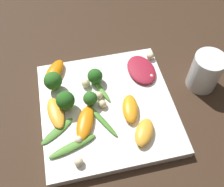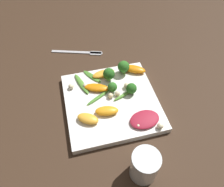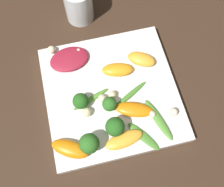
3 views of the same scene
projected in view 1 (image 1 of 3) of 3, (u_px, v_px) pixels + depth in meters
ground_plane at (108, 110)px, 0.56m from camera, size 2.40×2.40×0.00m
plate at (107, 108)px, 0.55m from camera, size 0.27×0.27×0.02m
drinking_glass at (205, 72)px, 0.57m from camera, size 0.07×0.07×0.09m
radicchio_leaf_0 at (141, 70)px, 0.59m from camera, size 0.07×0.09×0.01m
orange_segment_0 at (56, 112)px, 0.53m from camera, size 0.04×0.08×0.02m
orange_segment_1 at (130, 109)px, 0.53m from camera, size 0.04×0.07×0.02m
orange_segment_2 at (85, 123)px, 0.51m from camera, size 0.06×0.08×0.02m
orange_segment_3 at (54, 72)px, 0.58m from camera, size 0.07×0.08×0.02m
orange_segment_4 at (144, 132)px, 0.50m from camera, size 0.06×0.07×0.02m
broccoli_floret_0 at (90, 99)px, 0.53m from camera, size 0.03×0.03×0.03m
broccoli_floret_1 at (95, 76)px, 0.57m from camera, size 0.03×0.03×0.04m
broccoli_floret_2 at (53, 81)px, 0.55m from camera, size 0.04×0.04×0.05m
broccoli_floret_3 at (65, 101)px, 0.52m from camera, size 0.04×0.04×0.05m
arugula_sprig_0 at (73, 146)px, 0.49m from camera, size 0.10×0.04×0.01m
arugula_sprig_1 at (57, 131)px, 0.51m from camera, size 0.07×0.06×0.01m
arugula_sprig_2 at (100, 88)px, 0.57m from camera, size 0.04×0.08×0.01m
arugula_sprig_3 at (102, 120)px, 0.52m from camera, size 0.05×0.09×0.01m
macadamia_nut_0 at (55, 66)px, 0.60m from camera, size 0.01×0.01×0.01m
macadamia_nut_1 at (102, 102)px, 0.54m from camera, size 0.02×0.02×0.02m
macadamia_nut_2 at (151, 77)px, 0.58m from camera, size 0.01×0.01×0.01m
macadamia_nut_3 at (150, 56)px, 0.61m from camera, size 0.02×0.02×0.02m
macadamia_nut_4 at (79, 140)px, 0.49m from camera, size 0.01×0.01×0.01m
macadamia_nut_5 at (79, 162)px, 0.47m from camera, size 0.02×0.02×0.02m
macadamia_nut_6 at (86, 83)px, 0.57m from camera, size 0.02×0.02×0.02m
macadamia_nut_7 at (99, 95)px, 0.55m from camera, size 0.02×0.02×0.02m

